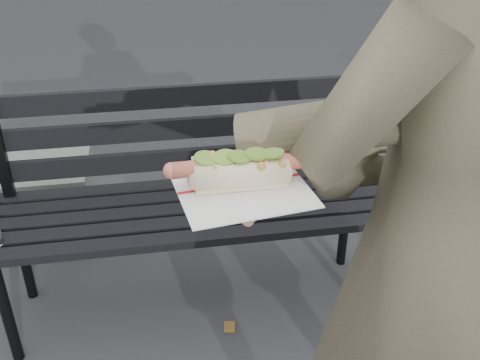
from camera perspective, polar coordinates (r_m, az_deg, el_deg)
The scene contains 3 objects.
park_bench at distance 2.10m, azimuth -5.67°, elevation -0.77°, with size 1.50×0.44×0.88m.
person at distance 1.17m, azimuth 19.20°, elevation -7.36°, with size 0.67×0.44×1.84m, color #4B4532.
held_hotdog at distance 0.92m, azimuth 11.43°, elevation 4.65°, with size 0.63×0.30×0.20m.
Camera 1 is at (-0.16, -0.80, 1.60)m, focal length 42.00 mm.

